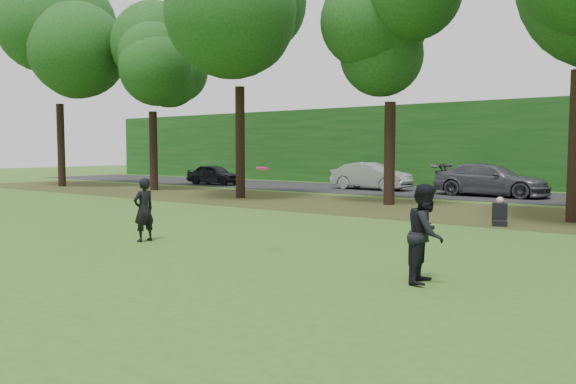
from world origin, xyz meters
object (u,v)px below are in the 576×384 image
object	(u,v)px
player_left	(144,210)
seated_person	(500,214)
frisbee	(262,169)
player_right	(426,233)

from	to	relation	value
player_left	seated_person	xyz separation A→B (m)	(6.04, 8.19, -0.46)
player_left	frisbee	world-z (taller)	frisbee
player_right	seated_person	world-z (taller)	player_right
player_right	frisbee	world-z (taller)	frisbee
player_left	player_right	xyz separation A→B (m)	(7.17, 0.05, 0.06)
player_left	seated_person	world-z (taller)	player_left
seated_person	player_left	bearing A→B (deg)	-144.35
player_right	seated_person	size ratio (longest dim) A/B	2.00
player_right	frisbee	bearing A→B (deg)	77.05
player_left	player_right	size ratio (longest dim) A/B	0.93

